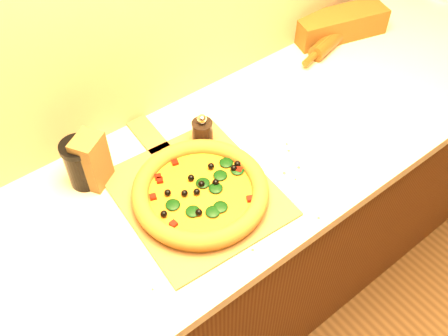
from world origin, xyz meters
TOP-DOWN VIEW (x-y plane):
  - cabinet at (0.00, 1.43)m, footprint 2.80×0.65m
  - countertop at (0.00, 1.43)m, footprint 2.84×0.68m
  - pizza_peel at (-0.07, 1.40)m, footprint 0.43×0.62m
  - pizza at (-0.07, 1.36)m, footprint 0.38×0.38m
  - bottle_cap at (-0.15, 1.36)m, footprint 0.02×0.02m
  - pepper_grinder at (0.06, 1.53)m, footprint 0.06×0.06m
  - rolling_pin at (0.77, 1.66)m, footprint 0.43×0.13m
  - bread_bag at (0.82, 1.68)m, footprint 0.37×0.21m
  - paper_bag at (-0.26, 1.60)m, footprint 0.11×0.10m
  - dark_jar at (-0.29, 1.62)m, footprint 0.09×0.09m

SIDE VIEW (x-z plane):
  - cabinet at x=0.00m, z-range 0.00..0.86m
  - countertop at x=0.00m, z-range 0.86..0.90m
  - bottle_cap at x=-0.15m, z-range 0.90..0.91m
  - pizza_peel at x=-0.07m, z-range 0.90..0.91m
  - rolling_pin at x=0.77m, z-range 0.90..0.96m
  - pizza at x=-0.07m, z-range 0.91..0.96m
  - pepper_grinder at x=0.06m, z-range 0.89..1.01m
  - bread_bag at x=0.82m, z-range 0.90..1.00m
  - dark_jar at x=-0.29m, z-range 0.90..1.05m
  - paper_bag at x=-0.26m, z-range 0.90..1.07m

